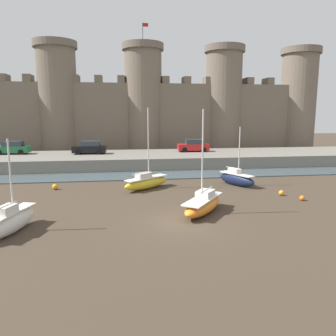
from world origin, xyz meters
TOP-DOWN VIEW (x-y plane):
  - ground_plane at (0.00, 0.00)m, footprint 160.00×160.00m
  - water_channel at (0.00, 15.10)m, footprint 80.00×4.50m
  - quay_road at (0.00, 22.35)m, footprint 63.46×10.00m
  - castle at (-0.00, 33.37)m, footprint 57.81×6.35m
  - sailboat_foreground_centre at (1.82, 1.72)m, footprint 4.04×4.81m
  - sailboat_foreground_right at (-9.55, -0.34)m, footprint 2.10×4.41m
  - sailboat_near_channel_left at (-1.39, 9.21)m, footprint 4.50×3.90m
  - sailboat_foreground_left at (6.85, 9.45)m, footprint 2.72×4.02m
  - mooring_buoy_mid_mud at (-9.25, 10.04)m, footprint 0.49×0.49m
  - mooring_buoy_near_shore at (10.00, 3.72)m, footprint 0.39×0.39m
  - mooring_buoy_near_channel at (9.17, 5.38)m, footprint 0.43×0.43m
  - car_quay_centre_east at (-7.49, 23.19)m, footprint 4.16×1.99m
  - car_quay_centre_west at (-17.02, 24.32)m, footprint 4.16×1.99m
  - car_quay_east at (5.97, 23.89)m, footprint 4.16×1.99m

SIDE VIEW (x-z plane):
  - ground_plane at x=0.00m, z-range 0.00..0.00m
  - water_channel at x=0.00m, z-range 0.00..0.10m
  - mooring_buoy_near_shore at x=10.00m, z-range 0.00..0.39m
  - mooring_buoy_near_channel at x=9.17m, z-range 0.00..0.43m
  - mooring_buoy_mid_mud at x=-9.25m, z-range 0.00..0.49m
  - sailboat_foreground_centre at x=1.82m, z-range -2.79..4.01m
  - sailboat_near_channel_left at x=-1.39m, z-range -2.88..4.12m
  - sailboat_foreground_left at x=6.85m, z-range -2.02..3.32m
  - sailboat_foreground_right at x=-9.55m, z-range -1.91..3.29m
  - quay_road at x=0.00m, z-range 0.00..1.46m
  - car_quay_centre_east at x=-7.49m, z-range 1.42..3.04m
  - car_quay_centre_west at x=-17.02m, z-range 1.42..3.04m
  - car_quay_east at x=5.97m, z-range 1.42..3.04m
  - castle at x=0.00m, z-range -2.48..17.43m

